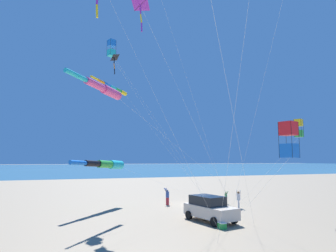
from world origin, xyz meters
name	(u,v)px	position (x,y,z in m)	size (l,w,h in m)	color
ground_plane	(195,204)	(0.00, 0.00, 0.00)	(600.00, 600.00, 0.00)	gray
ocean_water_strip	(86,167)	(-165.00, 0.00, 0.00)	(240.00, 600.00, 0.01)	#386B84
parked_car	(210,208)	(8.04, -2.47, 0.95)	(4.60, 2.82, 1.85)	beige
cooler_box	(222,225)	(10.37, -2.78, 0.21)	(0.62, 0.42, 0.42)	green
person_adult_flyer	(239,198)	(3.64, 2.91, 0.94)	(0.62, 0.57, 1.73)	silver
person_child_green_jacket	(167,196)	(-0.43, -2.85, 0.94)	(0.47, 0.57, 1.73)	#B72833
person_child_grey_jacket	(226,197)	(0.95, 3.14, 0.72)	(0.40, 0.31, 1.33)	#232328
kite_windsock_striped_overhead	(115,89)	(1.74, -8.76, 11.10)	(4.58, 12.81, 11.33)	yellow
kite_windsock_yellow_midlevel	(103,89)	(8.45, -10.58, 9.35)	(9.40, 18.19, 9.71)	#EF4C93
kite_windsock_small_distant	(106,164)	(-0.54, -9.11, 4.14)	(6.25, 14.59, 4.55)	#1EB7C6
kite_box_black_fish_shape	(289,140)	(14.69, -0.79, 5.71)	(7.44, 1.36, 6.74)	red
kite_box_long_streamer_right	(112,48)	(1.13, -9.06, 15.14)	(0.84, 10.42, 15.96)	blue
kite_delta_green_low_center	(141,6)	(12.26, -8.97, 13.54)	(5.23, 9.84, 13.89)	purple
kite_delta_magenta_far_left	(115,59)	(4.25, -9.19, 13.02)	(5.05, 11.76, 13.41)	black
kite_box_white_trailing	(299,128)	(9.31, 5.14, 7.13)	(8.97, 0.79, 7.87)	yellow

